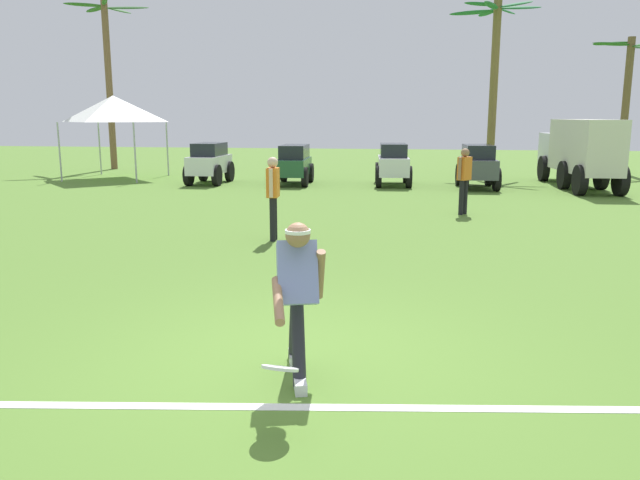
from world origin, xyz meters
TOP-DOWN VIEW (x-y plane):
  - ground_plane at (0.00, 0.00)m, footprint 80.00×80.00m
  - field_line_paint at (0.00, -1.00)m, footprint 18.16×2.69m
  - frisbee_thrower at (0.12, -0.44)m, footprint 0.47×1.12m
  - frisbee_in_flight at (0.16, -1.31)m, footprint 0.32×0.31m
  - teammate_near_sideline at (-1.55, 5.71)m, footprint 0.22×0.50m
  - teammate_midfield at (2.17, 9.53)m, footprint 0.36×0.45m
  - parked_car_slot_a at (-6.08, 15.31)m, footprint 1.22×2.37m
  - parked_car_slot_b at (-3.14, 15.56)m, footprint 1.28×2.45m
  - parked_car_slot_c at (0.23, 15.75)m, footprint 1.35×2.42m
  - parked_car_slot_d at (2.98, 15.30)m, footprint 1.29×2.40m
  - box_truck at (6.24, 16.06)m, footprint 1.70×5.96m
  - palm_tree_far_left at (-12.32, 20.58)m, footprint 3.45×3.27m
  - palm_tree_left_of_centre at (3.87, 20.34)m, footprint 3.45×3.54m
  - palm_tree_right_of_centre at (9.29, 21.91)m, footprint 3.53×3.66m
  - event_tent at (-10.15, 16.55)m, footprint 3.00×3.00m

SIDE VIEW (x-z plane):
  - ground_plane at x=0.00m, z-range 0.00..0.00m
  - field_line_paint at x=0.00m, z-range 0.00..0.01m
  - frisbee_in_flight at x=0.16m, z-range 0.41..0.53m
  - parked_car_slot_b at x=-3.14m, z-range 0.05..1.39m
  - parked_car_slot_a at x=-6.08m, z-range 0.04..1.44m
  - parked_car_slot_c at x=0.23m, z-range 0.04..1.44m
  - parked_car_slot_d at x=2.98m, z-range 0.04..1.44m
  - frisbee_thrower at x=0.12m, z-range 0.09..1.51m
  - teammate_near_sideline at x=-1.55m, z-range 0.16..1.72m
  - teammate_midfield at x=2.17m, z-range 0.16..1.72m
  - box_truck at x=6.24m, z-range 0.13..2.33m
  - event_tent at x=-10.15m, z-range 1.04..4.10m
  - palm_tree_right_of_centre at x=9.29m, z-range 0.62..6.03m
  - palm_tree_left_of_centre at x=3.87m, z-range 0.77..7.50m
  - palm_tree_far_left at x=-12.32m, z-range 0.74..7.95m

